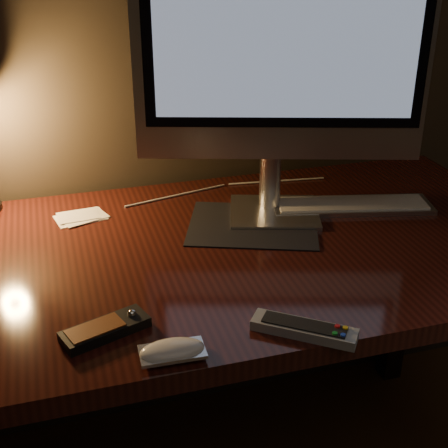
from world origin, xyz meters
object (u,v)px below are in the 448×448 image
object	(u,v)px
monitor	(282,46)
media_remote	(105,329)
desk	(181,287)
mouse	(172,353)
tv_remote	(304,329)
keyboard	(352,205)

from	to	relation	value
monitor	media_remote	world-z (taller)	monitor
media_remote	monitor	bearing A→B (deg)	19.73
desk	mouse	distance (m)	0.44
desk	monitor	world-z (taller)	monitor
desk	tv_remote	distance (m)	0.45
monitor	media_remote	bearing A→B (deg)	-123.41
desk	keyboard	world-z (taller)	keyboard
desk	keyboard	distance (m)	0.45
media_remote	tv_remote	distance (m)	0.33
keyboard	media_remote	world-z (taller)	media_remote
mouse	tv_remote	bearing A→B (deg)	2.26
keyboard	mouse	distance (m)	0.69
keyboard	media_remote	distance (m)	0.71
desk	media_remote	bearing A→B (deg)	-121.89
mouse	tv_remote	world-z (taller)	tv_remote
mouse	desk	bearing A→B (deg)	78.20
monitor	mouse	size ratio (longest dim) A/B	6.32
monitor	mouse	world-z (taller)	monitor
tv_remote	desk	bearing A→B (deg)	143.35
monitor	mouse	xyz separation A→B (m)	(-0.34, -0.45, -0.38)
keyboard	monitor	bearing A→B (deg)	-170.85
keyboard	tv_remote	world-z (taller)	tv_remote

